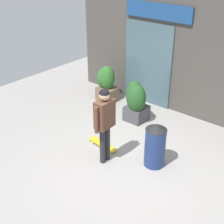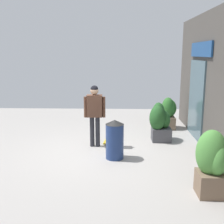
# 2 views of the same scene
# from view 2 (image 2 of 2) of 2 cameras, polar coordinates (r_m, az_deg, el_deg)

# --- Properties ---
(ground_plane) EXTENTS (12.00, 12.00, 0.00)m
(ground_plane) POSITION_cam_2_polar(r_m,az_deg,el_deg) (7.74, -2.70, -8.09)
(ground_plane) COLOR #9E9993
(building_facade) EXTENTS (8.01, 0.31, 3.83)m
(building_facade) POSITION_cam_2_polar(r_m,az_deg,el_deg) (7.76, 21.00, 5.61)
(building_facade) COLOR #4C4742
(building_facade) RESTS_ON ground_plane
(skateboarder) EXTENTS (0.27, 0.61, 1.78)m
(skateboarder) POSITION_cam_2_polar(r_m,az_deg,el_deg) (7.87, -3.60, 0.58)
(skateboarder) COLOR #28282D
(skateboarder) RESTS_ON ground_plane
(skateboard) EXTENTS (0.85, 0.32, 0.08)m
(skateboard) POSITION_cam_2_polar(r_m,az_deg,el_deg) (8.51, -0.71, -5.75)
(skateboard) COLOR gold
(skateboard) RESTS_ON ground_plane
(planter_box_left) EXTENTS (0.62, 0.63, 1.28)m
(planter_box_left) POSITION_cam_2_polar(r_m,az_deg,el_deg) (5.61, 20.11, -9.41)
(planter_box_left) COLOR brown
(planter_box_left) RESTS_ON ground_plane
(planter_box_right) EXTENTS (0.73, 0.67, 1.20)m
(planter_box_right) POSITION_cam_2_polar(r_m,az_deg,el_deg) (8.60, 9.81, -1.88)
(planter_box_right) COLOR #47474C
(planter_box_right) RESTS_ON ground_plane
(planter_box_mid) EXTENTS (0.69, 0.58, 1.13)m
(planter_box_mid) POSITION_cam_2_polar(r_m,az_deg,el_deg) (10.14, 11.49, 0.12)
(planter_box_mid) COLOR brown
(planter_box_mid) RESTS_ON ground_plane
(trash_bin) EXTENTS (0.47, 0.47, 1.02)m
(trash_bin) POSITION_cam_2_polar(r_m,az_deg,el_deg) (7.08, 0.56, -5.63)
(trash_bin) COLOR navy
(trash_bin) RESTS_ON ground_plane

